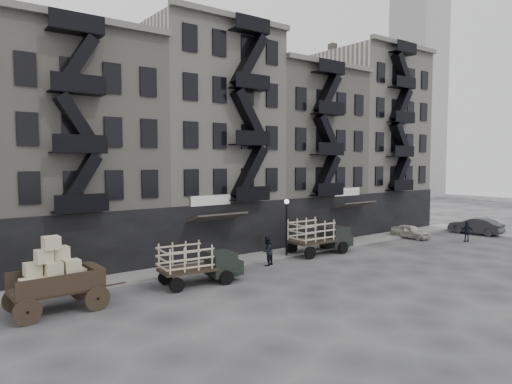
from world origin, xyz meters
TOP-DOWN VIEW (x-y plane):
  - ground at (0.00, 0.00)m, footprint 140.00×140.00m
  - sidewalk at (0.00, 3.75)m, footprint 55.00×2.50m
  - building_midwest at (-10.00, 9.83)m, footprint 10.00×11.35m
  - building_center at (-0.00, 9.82)m, footprint 10.00×11.35m
  - building_mideast at (10.00, 9.83)m, footprint 10.00×11.35m
  - building_east at (20.00, 9.82)m, footprint 10.00×11.35m
  - lamp_post at (3.00, 2.60)m, footprint 0.36×0.36m
  - distant_tower at (60.00, 30.00)m, footprint 8.00×8.00m
  - wagon at (-13.53, 0.07)m, footprint 4.34×2.46m
  - stake_truck_west at (-5.72, 0.17)m, footprint 4.95×2.40m
  - stake_truck_east at (5.87, 2.09)m, footprint 5.42×2.37m
  - car_east at (17.38, 2.03)m, footprint 1.59×3.64m
  - car_far at (24.38, -0.39)m, footprint 2.16×4.94m
  - pedestrian_mid at (0.29, 1.45)m, footprint 1.18×1.06m
  - policeman at (19.68, -2.03)m, footprint 1.05×1.01m

SIDE VIEW (x-z plane):
  - ground at x=0.00m, z-range 0.00..0.00m
  - sidewalk at x=0.00m, z-range 0.00..0.15m
  - car_east at x=17.38m, z-range 0.00..1.22m
  - car_far at x=24.38m, z-range 0.00..1.58m
  - policeman at x=19.68m, z-range 0.00..1.75m
  - pedestrian_mid at x=0.29m, z-range 0.00..1.98m
  - stake_truck_west at x=-5.72m, z-range 0.17..2.58m
  - stake_truck_east at x=5.87m, z-range 0.19..2.88m
  - wagon at x=-13.53m, z-range 0.26..3.85m
  - lamp_post at x=3.00m, z-range 0.64..4.92m
  - building_midwest at x=-10.00m, z-range -0.60..15.60m
  - building_mideast at x=10.00m, z-range -0.60..15.60m
  - building_center at x=0.00m, z-range -0.60..17.60m
  - building_east at x=20.00m, z-range -0.60..18.60m
  - distant_tower at x=60.00m, z-range 0.76..66.76m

